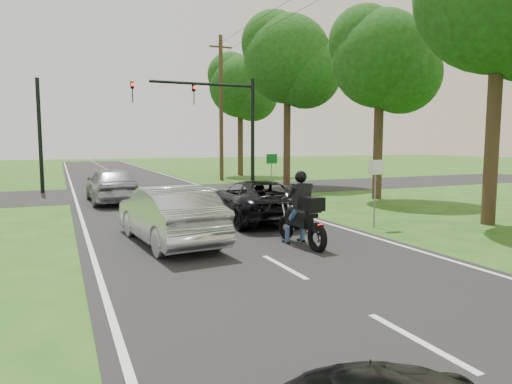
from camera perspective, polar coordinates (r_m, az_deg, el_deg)
ground at (r=9.93m, az=3.50°, el=-9.38°), size 140.00×140.00×0.00m
road at (r=19.21m, az=-10.10°, el=-1.85°), size 8.00×100.00×0.01m
cross_road at (r=25.05m, az=-13.26°, el=-0.06°), size 60.00×7.00×0.01m
motorcycle_rider at (r=11.80m, az=5.82°, el=-3.04°), size 0.65×2.29×1.97m
dark_suv at (r=15.61m, az=-0.11°, el=-1.01°), size 2.74×5.18×1.39m
silver_sedan at (r=12.25m, az=-10.83°, el=-2.77°), size 2.09×4.79×1.53m
silver_suv at (r=21.16m, az=-17.62°, el=0.90°), size 2.04×4.77×1.61m
traffic_signal at (r=23.84m, az=-4.61°, el=9.73°), size 6.38×0.44×6.00m
signal_pole_far at (r=26.54m, az=-25.40°, el=6.33°), size 0.20×0.20×6.00m
utility_pole_far at (r=32.38m, az=-4.38°, el=10.47°), size 1.60×0.28×10.00m
sign_white at (r=14.67m, az=14.74°, el=1.83°), size 0.55×0.07×2.12m
sign_green at (r=21.61m, az=1.97°, el=3.37°), size 0.55×0.07×2.12m
tree_row_c at (r=22.61m, az=16.12°, el=15.05°), size 4.80×4.65×8.76m
tree_row_d at (r=29.03m, az=4.74°, el=15.64°), size 5.76×5.58×10.45m
tree_row_e at (r=37.21m, az=-1.46°, el=12.63°), size 5.28×5.12×9.61m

